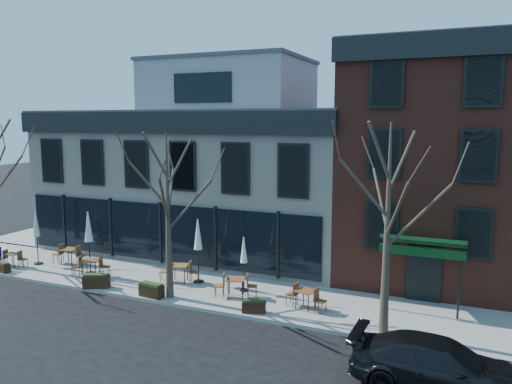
% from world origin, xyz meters
% --- Properties ---
extents(ground, '(120.00, 120.00, 0.00)m').
position_xyz_m(ground, '(0.00, 0.00, 0.00)').
color(ground, black).
rests_on(ground, ground).
extents(sidewalk_front, '(33.50, 4.70, 0.15)m').
position_xyz_m(sidewalk_front, '(3.25, -2.15, 0.07)').
color(sidewalk_front, gray).
rests_on(sidewalk_front, ground).
extents(sidewalk_side, '(4.50, 12.00, 0.15)m').
position_xyz_m(sidewalk_side, '(-11.25, 6.00, 0.07)').
color(sidewalk_side, gray).
rests_on(sidewalk_side, ground).
extents(corner_building, '(18.39, 10.39, 11.10)m').
position_xyz_m(corner_building, '(0.07, 5.07, 4.72)').
color(corner_building, silver).
rests_on(corner_building, ground).
extents(red_brick_building, '(8.20, 11.78, 11.18)m').
position_xyz_m(red_brick_building, '(13.00, 4.98, 5.64)').
color(red_brick_building, maroon).
rests_on(red_brick_building, ground).
extents(tree_mid, '(3.50, 3.55, 7.04)m').
position_xyz_m(tree_mid, '(3.01, -3.90, 3.79)').
color(tree_mid, '#382B21').
rests_on(tree_mid, sidewalk_front).
extents(tree_right, '(3.72, 3.77, 7.48)m').
position_xyz_m(tree_right, '(12.01, -3.90, 4.02)').
color(tree_right, '#382B21').
rests_on(tree_right, sidewalk_front).
extents(parked_sedan, '(5.14, 2.19, 1.48)m').
position_xyz_m(parked_sedan, '(14.07, -6.95, 0.74)').
color(parked_sedan, black).
rests_on(parked_sedan, ground).
extents(cafe_set_0, '(1.65, 0.75, 0.85)m').
position_xyz_m(cafe_set_0, '(-6.97, -3.30, 0.58)').
color(cafe_set_0, brown).
rests_on(cafe_set_0, sidewalk_front).
extents(cafe_set_1, '(1.96, 0.88, 1.01)m').
position_xyz_m(cafe_set_1, '(-4.60, -1.76, 0.67)').
color(cafe_set_1, brown).
rests_on(cafe_set_1, sidewalk_front).
extents(cafe_set_2, '(1.89, 1.19, 0.99)m').
position_xyz_m(cafe_set_2, '(-2.09, -3.00, 0.66)').
color(cafe_set_2, brown).
rests_on(cafe_set_2, sidewalk_front).
extents(cafe_set_3, '(1.96, 1.05, 1.00)m').
position_xyz_m(cafe_set_3, '(2.30, -2.01, 0.67)').
color(cafe_set_3, brown).
rests_on(cafe_set_3, sidewalk_front).
extents(cafe_set_4, '(1.93, 1.13, 1.00)m').
position_xyz_m(cafe_set_4, '(5.58, -2.75, 0.66)').
color(cafe_set_4, brown).
rests_on(cafe_set_4, sidewalk_front).
extents(cafe_set_5, '(1.84, 0.86, 0.94)m').
position_xyz_m(cafe_set_5, '(8.76, -2.87, 0.63)').
color(cafe_set_5, brown).
rests_on(cafe_set_5, sidewalk_front).
extents(umbrella_0, '(0.46, 0.46, 2.85)m').
position_xyz_m(umbrella_0, '(-6.12, -2.45, 2.16)').
color(umbrella_0, black).
rests_on(umbrella_0, sidewalk_front).
extents(umbrella_1, '(0.50, 0.50, 3.13)m').
position_xyz_m(umbrella_1, '(-2.40, -2.70, 2.36)').
color(umbrella_1, black).
rests_on(umbrella_1, sidewalk_front).
extents(umbrella_3, '(0.48, 0.48, 3.02)m').
position_xyz_m(umbrella_3, '(3.14, -1.69, 2.28)').
color(umbrella_3, black).
rests_on(umbrella_3, sidewalk_front).
extents(umbrella_4, '(0.39, 0.39, 2.46)m').
position_xyz_m(umbrella_4, '(5.58, -1.91, 1.88)').
color(umbrella_4, black).
rests_on(umbrella_4, sidewalk_front).
extents(planter_0, '(0.95, 0.50, 0.50)m').
position_xyz_m(planter_0, '(-6.68, -4.20, 0.40)').
color(planter_0, '#331C11').
rests_on(planter_0, sidewalk_front).
extents(planter_1, '(1.24, 0.87, 0.64)m').
position_xyz_m(planter_1, '(-0.72, -4.20, 0.47)').
color(planter_1, '#321C10').
rests_on(planter_1, sidewalk_front).
extents(planter_2, '(1.15, 0.57, 0.62)m').
position_xyz_m(planter_2, '(2.27, -4.20, 0.46)').
color(planter_2, black).
rests_on(planter_2, sidewalk_front).
extents(planter_3, '(0.98, 0.61, 0.51)m').
position_xyz_m(planter_3, '(7.00, -4.05, 0.40)').
color(planter_3, black).
rests_on(planter_3, sidewalk_front).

